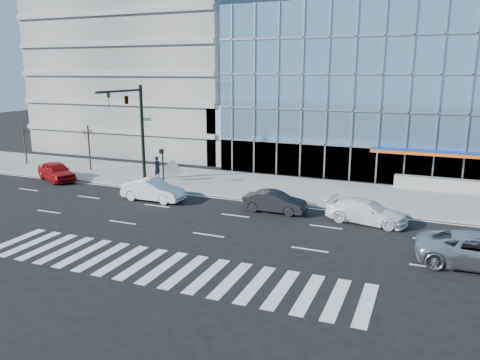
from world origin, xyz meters
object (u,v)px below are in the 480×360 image
(white_sedan, at_px, (153,190))
(red_sedan, at_px, (56,171))
(tilted_panel, at_px, (172,170))
(street_tree_near, at_px, (88,132))
(pedestrian, at_px, (157,167))
(ped_signal_post, at_px, (162,161))
(street_tree_far, at_px, (23,131))
(white_suv, at_px, (366,211))
(silver_suv, at_px, (480,251))
(dark_sedan, at_px, (275,202))
(traffic_signal, at_px, (131,111))

(white_sedan, distance_m, red_sedan, 11.51)
(tilted_panel, bearing_deg, street_tree_near, 155.73)
(street_tree_near, relative_size, pedestrian, 2.19)
(ped_signal_post, bearing_deg, white_sedan, -68.57)
(street_tree_far, xyz_separation_m, white_suv, (34.12, -5.70, -2.72))
(silver_suv, bearing_deg, pedestrian, 65.03)
(white_suv, distance_m, dark_sedan, 6.00)
(street_tree_far, relative_size, red_sedan, 0.82)
(street_tree_far, relative_size, tilted_panel, 2.98)
(silver_suv, bearing_deg, street_tree_near, 69.09)
(ped_signal_post, height_order, street_tree_far, street_tree_far)
(street_tree_far, bearing_deg, street_tree_near, 0.00)
(street_tree_near, bearing_deg, dark_sedan, -15.82)
(street_tree_far, height_order, white_sedan, street_tree_far)
(traffic_signal, height_order, tilted_panel, traffic_signal)
(street_tree_near, bearing_deg, traffic_signal, -22.71)
(white_suv, bearing_deg, street_tree_far, 88.42)
(pedestrian, bearing_deg, dark_sedan, -103.99)
(traffic_signal, distance_m, ped_signal_post, 4.75)
(ped_signal_post, height_order, red_sedan, ped_signal_post)
(ped_signal_post, bearing_deg, dark_sedan, -16.49)
(street_tree_far, xyz_separation_m, tilted_panel, (17.41, -0.91, -2.38))
(white_suv, relative_size, white_sedan, 1.07)
(silver_suv, distance_m, pedestrian, 26.34)
(tilted_panel, bearing_deg, white_sedan, -92.54)
(ped_signal_post, relative_size, white_suv, 0.60)
(silver_suv, height_order, dark_sedan, silver_suv)
(silver_suv, xyz_separation_m, white_suv, (-6.00, 4.85, -0.09))
(street_tree_far, distance_m, silver_suv, 41.57)
(white_suv, distance_m, red_sedan, 26.45)
(street_tree_near, distance_m, white_sedan, 13.06)
(white_suv, relative_size, dark_sedan, 1.17)
(red_sedan, bearing_deg, silver_suv, -75.99)
(traffic_signal, xyz_separation_m, street_tree_near, (-7.00, 2.93, -2.39))
(white_sedan, height_order, dark_sedan, white_sedan)
(red_sedan, bearing_deg, pedestrian, -41.30)
(dark_sedan, relative_size, tilted_panel, 3.29)
(ped_signal_post, height_order, dark_sedan, ped_signal_post)
(silver_suv, height_order, tilted_panel, tilted_panel)
(street_tree_near, relative_size, street_tree_far, 1.09)
(street_tree_far, bearing_deg, pedestrian, -2.11)
(traffic_signal, height_order, street_tree_near, traffic_signal)
(silver_suv, distance_m, white_suv, 7.71)
(white_suv, distance_m, pedestrian, 19.08)
(ped_signal_post, xyz_separation_m, street_tree_far, (-17.50, 2.56, 1.30))
(ped_signal_post, height_order, silver_suv, ped_signal_post)
(ped_signal_post, relative_size, tilted_panel, 2.31)
(white_sedan, bearing_deg, traffic_signal, 49.04)
(silver_suv, distance_m, white_sedan, 21.53)
(pedestrian, relative_size, tilted_panel, 1.49)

